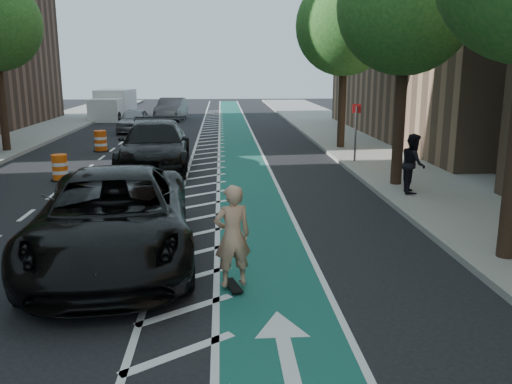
{
  "coord_description": "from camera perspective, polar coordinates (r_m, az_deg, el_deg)",
  "views": [
    {
      "loc": [
        2.13,
        -9.75,
        3.93
      ],
      "look_at": [
        2.91,
        2.48,
        1.1
      ],
      "focal_mm": 38.0,
      "sensor_mm": 36.0,
      "label": 1
    }
  ],
  "objects": [
    {
      "name": "buffer_strip",
      "position": [
        20.15,
        -5.38,
        1.72
      ],
      "size": [
        1.4,
        90.0,
        0.01
      ],
      "primitive_type": "cube",
      "color": "silver",
      "rests_on": "ground"
    },
    {
      "name": "tree_r_c",
      "position": [
        18.76,
        15.04,
        18.22
      ],
      "size": [
        4.2,
        4.2,
        7.9
      ],
      "color": "#382619",
      "rests_on": "ground"
    },
    {
      "name": "skateboarder",
      "position": [
        9.62,
        -2.5,
        -4.63
      ],
      "size": [
        0.77,
        0.6,
        1.85
      ],
      "primitive_type": "imported",
      "rotation": [
        0.0,
        0.0,
        3.41
      ],
      "color": "tan",
      "rests_on": "skateboard"
    },
    {
      "name": "barrel_b",
      "position": [
        20.39,
        -19.94,
        2.36
      ],
      "size": [
        0.68,
        0.68,
        0.93
      ],
      "color": "#FF5D0D",
      "rests_on": "ground"
    },
    {
      "name": "sidewalk_right",
      "position": [
        21.43,
        16.53,
        2.1
      ],
      "size": [
        5.0,
        90.0,
        0.15
      ],
      "primitive_type": "cube",
      "color": "gray",
      "rests_on": "ground"
    },
    {
      "name": "car_grey",
      "position": [
        41.81,
        -8.89,
        8.62
      ],
      "size": [
        2.24,
        5.23,
        1.68
      ],
      "primitive_type": "imported",
      "rotation": [
        0.0,
        0.0,
        -0.09
      ],
      "color": "#5E5D63",
      "rests_on": "ground"
    },
    {
      "name": "pedestrian",
      "position": [
        17.23,
        16.2,
        2.9
      ],
      "size": [
        0.85,
        1.0,
        1.82
      ],
      "primitive_type": "imported",
      "rotation": [
        0.0,
        0.0,
        1.38
      ],
      "color": "black",
      "rests_on": "sidewalk_right"
    },
    {
      "name": "box_truck",
      "position": [
        43.6,
        -14.78,
        8.76
      ],
      "size": [
        2.86,
        5.52,
        2.22
      ],
      "rotation": [
        0.0,
        0.0,
        -0.1
      ],
      "color": "white",
      "rests_on": "ground"
    },
    {
      "name": "sign_post",
      "position": [
        22.58,
        10.45,
        6.23
      ],
      "size": [
        0.35,
        0.08,
        2.47
      ],
      "color": "#4C4C4C",
      "rests_on": "ground"
    },
    {
      "name": "car_silver",
      "position": [
        34.74,
        -12.7,
        7.39
      ],
      "size": [
        1.8,
        4.26,
        1.44
      ],
      "primitive_type": "imported",
      "rotation": [
        0.0,
        0.0,
        -0.02
      ],
      "color": "gray",
      "rests_on": "ground"
    },
    {
      "name": "curb_right",
      "position": [
        20.72,
        10.15,
        2.09
      ],
      "size": [
        0.12,
        90.0,
        0.16
      ],
      "primitive_type": "cube",
      "color": "gray",
      "rests_on": "ground"
    },
    {
      "name": "ground",
      "position": [
        10.73,
        -15.04,
        -8.96
      ],
      "size": [
        120.0,
        120.0,
        0.0
      ],
      "primitive_type": "plane",
      "color": "black",
      "rests_on": "ground"
    },
    {
      "name": "barrel_c",
      "position": [
        26.95,
        -16.05,
        5.13
      ],
      "size": [
        0.73,
        0.73,
        0.99
      ],
      "color": "#E24E0B",
      "rests_on": "ground"
    },
    {
      "name": "skateboard",
      "position": [
        9.95,
        -2.45,
        -9.81
      ],
      "size": [
        0.37,
        0.71,
        0.09
      ],
      "rotation": [
        0.0,
        0.0,
        0.27
      ],
      "color": "black",
      "rests_on": "ground"
    },
    {
      "name": "suv_near",
      "position": [
        11.5,
        -14.78,
        -2.58
      ],
      "size": [
        3.73,
        6.94,
        1.85
      ],
      "primitive_type": "imported",
      "rotation": [
        0.0,
        0.0,
        0.1
      ],
      "color": "black",
      "rests_on": "ground"
    },
    {
      "name": "bike_lane",
      "position": [
        20.16,
        -1.12,
        1.78
      ],
      "size": [
        2.0,
        90.0,
        0.01
      ],
      "primitive_type": "cube",
      "color": "#17534B",
      "rests_on": "ground"
    },
    {
      "name": "tree_r_d",
      "position": [
        26.45,
        9.35,
        16.84
      ],
      "size": [
        4.2,
        4.2,
        7.9
      ],
      "color": "#382619",
      "rests_on": "ground"
    },
    {
      "name": "suv_far",
      "position": [
        21.54,
        -10.59,
        4.79
      ],
      "size": [
        2.86,
        6.52,
        1.87
      ],
      "primitive_type": "imported",
      "rotation": [
        0.0,
        0.0,
        0.04
      ],
      "color": "black",
      "rests_on": "ground"
    }
  ]
}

